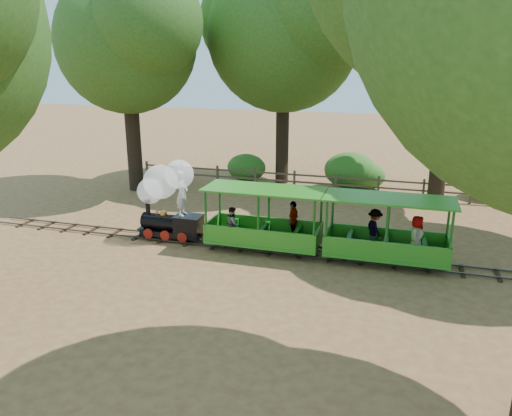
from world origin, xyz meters
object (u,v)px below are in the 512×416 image
(locomotive, at_px, (166,194))
(fence, at_px, (315,180))
(carriage_front, at_px, (264,227))
(carriage_rear, at_px, (388,238))

(locomotive, height_order, fence, locomotive)
(locomotive, distance_m, carriage_front, 3.70)
(carriage_rear, bearing_deg, fence, 115.16)
(locomotive, xyz_separation_m, fence, (3.86, 7.93, -1.08))
(locomotive, height_order, carriage_front, locomotive)
(carriage_front, distance_m, carriage_rear, 4.01)
(locomotive, bearing_deg, fence, 64.02)
(carriage_front, height_order, carriage_rear, same)
(carriage_rear, height_order, fence, carriage_rear)
(carriage_front, distance_m, fence, 8.00)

